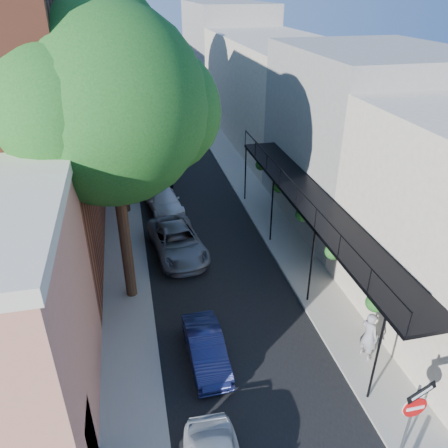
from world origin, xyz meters
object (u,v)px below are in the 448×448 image
oak_near (122,108)px  pedestrian (369,336)px  parked_car_c (177,242)px  oak_far (117,41)px  parked_car_e (161,172)px  sign_post (414,410)px  parked_car_d (163,200)px  oak_mid (120,86)px  parked_car_b (206,348)px  parked_car_f (147,151)px

oak_near → pedestrian: 11.56m
oak_near → parked_car_c: (1.89, 2.65, -7.20)m
oak_far → parked_car_e: (1.95, -5.06, -7.60)m
sign_post → parked_car_d: 17.60m
oak_near → oak_mid: oak_near is taller
pedestrian → oak_near: bearing=36.6°
oak_mid → parked_car_c: bearing=-69.9°
oak_near → parked_car_b: bearing=-66.5°
oak_far → parked_car_d: (1.70, -9.42, -7.64)m
parked_car_b → oak_near: bearing=112.2°
oak_mid → parked_car_b: oak_mid is taller
sign_post → oak_near: 12.77m
parked_car_b → parked_car_c: parked_car_c is taller
parked_car_e → oak_far: bearing=116.2°
parked_car_b → parked_car_c: 7.17m
parked_car_c → parked_car_d: (-0.18, 4.94, -0.06)m
oak_far → oak_mid: bearing=-90.4°
oak_mid → parked_car_f: 10.56m
oak_far → parked_car_b: bearing=-84.8°
oak_mid → parked_car_e: 7.80m
parked_car_d → parked_car_f: 8.69m
oak_near → parked_car_f: 17.84m
parked_car_d → oak_near: bearing=-110.1°
parked_car_f → oak_far: bearing=151.1°
sign_post → oak_mid: oak_mid is taller
sign_post → parked_car_f: (-5.16, 25.56, -1.35)m
parked_car_c → parked_car_f: size_ratio=1.17×
parked_car_e → parked_car_b: bearing=-84.9°
oak_far → pedestrian: oak_far is taller
parked_car_c → parked_car_d: size_ratio=1.15×
sign_post → oak_near: size_ratio=0.26×
oak_mid → pedestrian: oak_mid is taller
parked_car_d → pedestrian: (5.71, -13.25, 0.45)m
parked_car_f → pedestrian: size_ratio=2.20×
parked_car_e → sign_post: bearing=-72.8°
pedestrian → oak_mid: bearing=12.7°
parked_car_c → parked_car_d: 4.94m
parked_car_b → pedestrian: bearing=-13.2°
parked_car_c → oak_far: bearing=90.4°
oak_near → oak_far: bearing=90.0°
parked_car_b → pedestrian: pedestrian is taller
oak_near → parked_car_c: oak_near is taller
oak_near → oak_mid: size_ratio=1.12×
parked_car_b → parked_car_f: parked_car_f is taller
oak_far → parked_car_d: size_ratio=2.81×
oak_near → parked_car_c: bearing=54.4°
parked_car_c → parked_car_e: (0.07, 9.30, -0.02)m
oak_far → parked_car_c: (1.88, -14.36, -7.58)m
oak_near → oak_mid: bearing=90.4°
oak_near → parked_car_d: 10.64m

